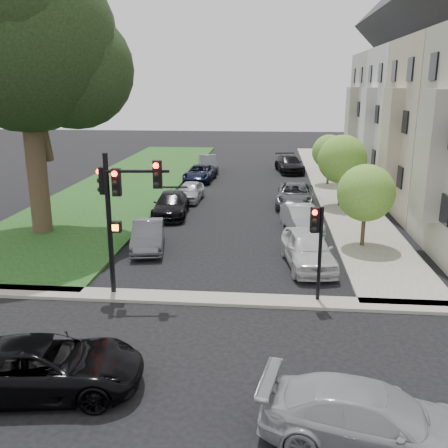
# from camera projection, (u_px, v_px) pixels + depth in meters

# --- Properties ---
(ground) EXTENTS (140.00, 140.00, 0.00)m
(ground) POSITION_uv_depth(u_px,v_px,m) (209.00, 327.00, 15.82)
(ground) COLOR black
(ground) RESTS_ON ground
(grass_strip) EXTENTS (8.00, 44.00, 0.12)m
(grass_strip) POSITION_uv_depth(u_px,v_px,m) (133.00, 181.00, 39.63)
(grass_strip) COLOR #123710
(grass_strip) RESTS_ON ground
(sidewalk_right) EXTENTS (3.50, 44.00, 0.12)m
(sidewalk_right) POSITION_uv_depth(u_px,v_px,m) (334.00, 184.00, 38.23)
(sidewalk_right) COLOR gray
(sidewalk_right) RESTS_ON ground
(sidewalk_cross) EXTENTS (60.00, 1.00, 0.12)m
(sidewalk_cross) POSITION_uv_depth(u_px,v_px,m) (216.00, 299.00, 17.73)
(sidewalk_cross) COLOR gray
(sidewalk_cross) RESTS_ON ground
(house_c) EXTENTS (7.70, 7.55, 15.97)m
(house_c) POSITION_uv_depth(u_px,v_px,m) (424.00, 92.00, 34.92)
(house_c) COLOR #A6A6A6
(house_c) RESTS_ON ground
(house_d) EXTENTS (7.70, 7.55, 15.97)m
(house_d) POSITION_uv_depth(u_px,v_px,m) (398.00, 91.00, 42.11)
(house_d) COLOR #9A9688
(house_d) RESTS_ON ground
(eucalyptus) EXTENTS (9.76, 8.86, 13.83)m
(eucalyptus) POSITION_uv_depth(u_px,v_px,m) (23.00, 40.00, 23.31)
(eucalyptus) COLOR #413726
(eucalyptus) RESTS_ON ground
(small_tree_a) EXTENTS (2.64, 2.64, 3.96)m
(small_tree_a) POSITION_uv_depth(u_px,v_px,m) (366.00, 193.00, 22.82)
(small_tree_a) COLOR #413726
(small_tree_a) RESTS_ON ground
(small_tree_b) EXTENTS (3.01, 3.01, 4.52)m
(small_tree_b) POSITION_uv_depth(u_px,v_px,m) (342.00, 160.00, 30.54)
(small_tree_b) COLOR #413726
(small_tree_b) RESTS_ON ground
(small_tree_c) EXTENTS (2.57, 2.57, 3.86)m
(small_tree_c) POSITION_uv_depth(u_px,v_px,m) (329.00, 152.00, 37.47)
(small_tree_c) COLOR #413726
(small_tree_c) RESTS_ON ground
(traffic_signal_main) EXTENTS (2.53, 0.66, 5.17)m
(traffic_signal_main) POSITION_uv_depth(u_px,v_px,m) (120.00, 199.00, 17.31)
(traffic_signal_main) COLOR black
(traffic_signal_main) RESTS_ON ground
(traffic_signal_secondary) EXTENTS (0.46, 0.37, 3.46)m
(traffic_signal_secondary) POSITION_uv_depth(u_px,v_px,m) (317.00, 237.00, 16.97)
(traffic_signal_secondary) COLOR black
(traffic_signal_secondary) RESTS_ON ground
(car_cross_near) EXTENTS (5.19, 2.99, 1.36)m
(car_cross_near) POSITION_uv_depth(u_px,v_px,m) (44.00, 366.00, 12.33)
(car_cross_near) COLOR black
(car_cross_near) RESTS_ON ground
(car_cross_far) EXTENTS (4.99, 2.80, 1.37)m
(car_cross_far) POSITION_uv_depth(u_px,v_px,m) (372.00, 419.00, 10.38)
(car_cross_far) COLOR #999BA0
(car_cross_far) RESTS_ON ground
(car_parked_0) EXTENTS (2.42, 4.74, 1.55)m
(car_parked_0) POSITION_uv_depth(u_px,v_px,m) (308.00, 249.00, 20.91)
(car_parked_0) COLOR silver
(car_parked_0) RESTS_ON ground
(car_parked_1) EXTENTS (2.21, 4.32, 1.36)m
(car_parked_1) POSITION_uv_depth(u_px,v_px,m) (301.00, 219.00, 25.95)
(car_parked_1) COLOR #999BA0
(car_parked_1) RESTS_ON ground
(car_parked_2) EXTENTS (2.62, 5.14, 1.39)m
(car_parked_2) POSITION_uv_depth(u_px,v_px,m) (295.00, 195.00, 31.59)
(car_parked_2) COLOR #3F4247
(car_parked_2) RESTS_ON ground
(car_parked_4) EXTENTS (2.79, 5.29, 1.46)m
(car_parked_4) POSITION_uv_depth(u_px,v_px,m) (289.00, 164.00, 43.76)
(car_parked_4) COLOR black
(car_parked_4) RESTS_ON ground
(car_parked_5) EXTENTS (2.09, 4.18, 1.31)m
(car_parked_5) POSITION_uv_depth(u_px,v_px,m) (148.00, 236.00, 23.16)
(car_parked_5) COLOR #3F4247
(car_parked_5) RESTS_ON ground
(car_parked_6) EXTENTS (2.24, 4.78, 1.35)m
(car_parked_6) POSITION_uv_depth(u_px,v_px,m) (171.00, 205.00, 29.11)
(car_parked_6) COLOR black
(car_parked_6) RESTS_ON ground
(car_parked_7) EXTENTS (1.65, 3.79, 1.27)m
(car_parked_7) POSITION_uv_depth(u_px,v_px,m) (190.00, 191.00, 32.90)
(car_parked_7) COLOR #999BA0
(car_parked_7) RESTS_ON ground
(car_parked_8) EXTENTS (2.36, 4.72, 1.28)m
(car_parked_8) POSITION_uv_depth(u_px,v_px,m) (200.00, 173.00, 39.66)
(car_parked_8) COLOR black
(car_parked_8) RESTS_ON ground
(car_parked_9) EXTENTS (2.33, 4.51, 1.42)m
(car_parked_9) POSITION_uv_depth(u_px,v_px,m) (208.00, 163.00, 44.28)
(car_parked_9) COLOR #3F4247
(car_parked_9) RESTS_ON ground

